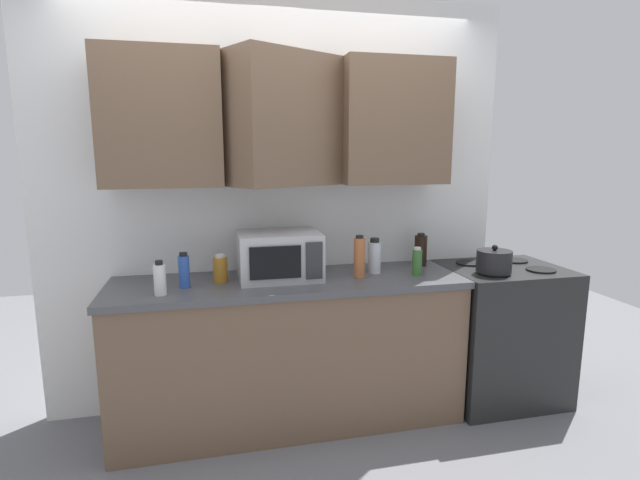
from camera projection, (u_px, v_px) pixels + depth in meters
wall_back_with_cabinets at (282, 164)px, 2.97m from camera, size 2.96×0.60×2.60m
counter_run at (290, 350)px, 2.95m from camera, size 2.09×0.63×0.90m
stove_range at (500, 332)px, 3.25m from camera, size 0.76×0.64×0.91m
kettle at (494, 261)px, 2.98m from camera, size 0.21×0.21×0.17m
microwave at (279, 256)px, 2.86m from camera, size 0.48×0.37×0.28m
bottle_white_jar at (160, 279)px, 2.54m from camera, size 0.06×0.06×0.19m
bottle_blue_cleaner at (184, 271)px, 2.68m from camera, size 0.06×0.06×0.20m
bottle_spice_jar at (359, 257)px, 2.89m from camera, size 0.07×0.07×0.26m
bottle_soy_dark at (421, 250)px, 3.20m from camera, size 0.08×0.08×0.22m
bottle_clear_tall at (374, 257)px, 3.00m from camera, size 0.08×0.08×0.22m
bottle_amber_vinegar at (220, 269)px, 2.79m from camera, size 0.08×0.08×0.16m
bottle_green_oil at (417, 262)px, 2.96m from camera, size 0.06×0.06×0.17m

